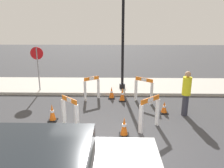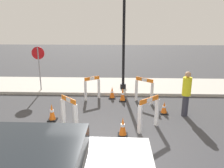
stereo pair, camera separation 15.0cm
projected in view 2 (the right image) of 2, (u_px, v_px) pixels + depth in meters
The scene contains 14 objects.
ground_plane at pixel (109, 149), 5.93m from camera, with size 60.00×60.00×0.00m, color #38383A.
sidewalk_slab at pixel (115, 86), 11.69m from camera, with size 18.00×3.00×0.14m.
streetlamp_post at pixel (124, 2), 9.87m from camera, with size 0.44×0.44×6.52m.
stop_sign at pixel (39, 61), 10.41m from camera, with size 0.60×0.06×2.10m.
barricade_0 at pixel (92, 87), 9.69m from camera, with size 0.67×0.53×1.04m.
barricade_1 at pixel (69, 111), 7.08m from camera, with size 0.67×0.64×1.01m.
barricade_2 at pixel (149, 112), 6.87m from camera, with size 0.73×0.70×1.08m.
barricade_3 at pixel (144, 89), 9.26m from camera, with size 0.74×0.64×1.08m.
traffic_cone_0 at pixel (164, 108), 8.20m from camera, with size 0.30×0.30×0.46m.
traffic_cone_1 at pixel (123, 127), 6.55m from camera, with size 0.30×0.30×0.59m.
traffic_cone_2 at pixel (112, 93), 9.86m from camera, with size 0.30×0.30×0.54m.
traffic_cone_3 at pixel (52, 112), 7.60m from camera, with size 0.30×0.30×0.61m.
traffic_cone_4 at pixel (123, 95), 9.51m from camera, with size 0.30×0.30×0.59m.
person_worker at pixel (186, 92), 7.82m from camera, with size 0.33×0.33×1.66m.
Camera 2 is at (0.29, -5.24, 3.28)m, focal length 35.00 mm.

